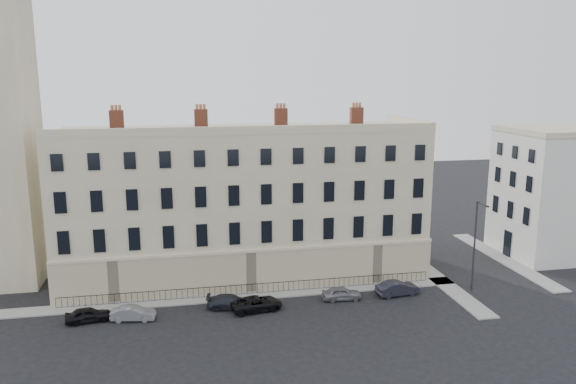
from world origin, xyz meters
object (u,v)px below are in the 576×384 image
car_a (88,315)px  car_f (398,288)px  car_b (133,313)px  car_c (231,302)px  streetlamp (475,241)px  car_e (342,293)px  car_d (257,303)px

car_a → car_f: (27.66, 0.46, 0.05)m
car_b → car_f: 23.99m
car_b → car_c: bearing=-75.5°
car_c → car_f: (15.66, 0.02, 0.07)m
car_b → streetlamp: 31.80m
car_e → car_f: car_f is taller
car_b → streetlamp: bearing=-80.1°
streetlamp → car_d: bearing=-176.6°
car_c → car_d: size_ratio=0.93×
car_e → car_d: bearing=99.2°
streetlamp → car_f: bearing=180.0°
car_c → streetlamp: streetlamp is taller
car_c → car_e: 10.21m
car_a → car_f: car_f is taller
car_a → streetlamp: bearing=-98.1°
car_d → car_e: size_ratio=1.26×
car_d → car_f: bearing=-95.3°
car_b → car_f: size_ratio=0.89×
car_f → car_c: bearing=83.5°
car_a → car_e: (22.21, 0.44, -0.01)m
car_a → car_e: car_a is taller
car_e → streetlamp: (12.99, -0.20, 4.26)m
car_b → car_e: 18.54m
car_b → car_f: (23.97, 0.85, 0.07)m
car_c → car_e: bearing=-80.2°
car_b → car_e: size_ratio=1.02×
car_d → car_f: (13.47, 0.88, 0.05)m
car_f → streetlamp: 8.63m
car_f → car_d: bearing=87.1°
car_a → car_d: bearing=-100.2°
car_e → streetlamp: size_ratio=0.41×
car_a → car_d: (14.19, -0.42, 0.01)m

